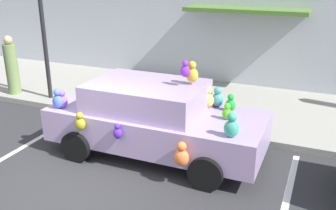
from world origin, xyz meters
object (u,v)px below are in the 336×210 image
Objects in this scene: pedestrian_walking_past at (12,67)px; street_lamp_post at (42,19)px; plush_covered_car at (154,118)px; teddy_bear_on_sidewalk at (155,101)px.

street_lamp_post is at bearing 4.23° from pedestrian_walking_past.
pedestrian_walking_past is (-1.25, -0.09, -1.44)m from street_lamp_post.
plush_covered_car reaches higher than teddy_bear_on_sidewalk.
teddy_bear_on_sidewalk is at bearing 2.00° from pedestrian_walking_past.
street_lamp_post reaches higher than teddy_bear_on_sidewalk.
plush_covered_car is at bearing -65.16° from teddy_bear_on_sidewalk.
street_lamp_post is (-4.16, 1.74, 1.60)m from plush_covered_car.
pedestrian_walking_past reaches higher than teddy_bear_on_sidewalk.
street_lamp_post is 2.10× the size of pedestrian_walking_past.
pedestrian_walking_past is at bearing 163.11° from plush_covered_car.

